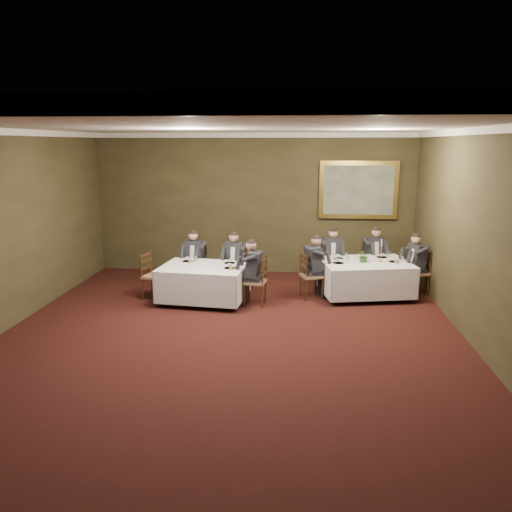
# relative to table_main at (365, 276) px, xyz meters

# --- Properties ---
(ground) EXTENTS (10.00, 10.00, 0.00)m
(ground) POSITION_rel_table_main_xyz_m (-2.59, -3.08, -0.45)
(ground) COLOR black
(ground) RESTS_ON ground
(ceiling) EXTENTS (8.00, 10.00, 0.10)m
(ceiling) POSITION_rel_table_main_xyz_m (-2.59, -3.08, 3.05)
(ceiling) COLOR silver
(ceiling) RESTS_ON back_wall
(back_wall) EXTENTS (8.00, 0.10, 3.50)m
(back_wall) POSITION_rel_table_main_xyz_m (-2.59, 1.92, 1.30)
(back_wall) COLOR #322D19
(back_wall) RESTS_ON ground
(front_wall) EXTENTS (8.00, 0.10, 3.50)m
(front_wall) POSITION_rel_table_main_xyz_m (-2.59, -8.08, 1.30)
(front_wall) COLOR #322D19
(front_wall) RESTS_ON ground
(right_wall) EXTENTS (0.10, 10.00, 3.50)m
(right_wall) POSITION_rel_table_main_xyz_m (1.41, -3.08, 1.30)
(right_wall) COLOR #322D19
(right_wall) RESTS_ON ground
(crown_molding) EXTENTS (8.00, 10.00, 0.12)m
(crown_molding) POSITION_rel_table_main_xyz_m (-2.59, -3.08, 2.99)
(crown_molding) COLOR white
(crown_molding) RESTS_ON back_wall
(table_main) EXTENTS (2.10, 1.74, 0.67)m
(table_main) POSITION_rel_table_main_xyz_m (0.00, 0.00, 0.00)
(table_main) COLOR black
(table_main) RESTS_ON ground
(table_second) EXTENTS (1.88, 1.52, 0.67)m
(table_second) POSITION_rel_table_main_xyz_m (-3.40, -0.67, -0.00)
(table_second) COLOR black
(table_second) RESTS_ON ground
(chair_main_backleft) EXTENTS (0.51, 0.50, 1.00)m
(chair_main_backleft) POSITION_rel_table_main_xyz_m (-0.67, 0.85, -0.17)
(chair_main_backleft) COLOR brown
(chair_main_backleft) RESTS_ON ground
(diner_main_backleft) EXTENTS (0.49, 0.55, 1.35)m
(diner_main_backleft) POSITION_rel_table_main_xyz_m (-0.67, 0.84, 0.06)
(diner_main_backleft) COLOR black
(diner_main_backleft) RESTS_ON chair_main_backleft
(chair_main_backright) EXTENTS (0.55, 0.54, 1.00)m
(chair_main_backright) POSITION_rel_table_main_xyz_m (0.31, 1.04, -0.17)
(chair_main_backright) COLOR brown
(chair_main_backright) RESTS_ON ground
(diner_main_backright) EXTENTS (0.54, 0.59, 1.35)m
(diner_main_backright) POSITION_rel_table_main_xyz_m (0.32, 1.03, 0.06)
(diner_main_backright) COLOR black
(diner_main_backright) RESTS_ON chair_main_backright
(chair_main_endleft) EXTENTS (0.54, 0.55, 1.00)m
(chair_main_endleft) POSITION_rel_table_main_xyz_m (-1.16, -0.22, -0.17)
(chair_main_endleft) COLOR brown
(chair_main_endleft) RESTS_ON ground
(diner_main_endleft) EXTENTS (0.59, 0.54, 1.35)m
(diner_main_endleft) POSITION_rel_table_main_xyz_m (-1.15, -0.22, 0.06)
(diner_main_endleft) COLOR black
(diner_main_endleft) RESTS_ON chair_main_endleft
(chair_main_endright) EXTENTS (0.53, 0.54, 1.00)m
(chair_main_endright) POSITION_rel_table_main_xyz_m (1.16, 0.22, -0.17)
(chair_main_endright) COLOR brown
(chair_main_endright) RESTS_ON ground
(diner_main_endright) EXTENTS (0.57, 0.52, 1.35)m
(diner_main_endright) POSITION_rel_table_main_xyz_m (1.15, 0.22, 0.06)
(diner_main_endright) COLOR black
(diner_main_endright) RESTS_ON chair_main_endright
(chair_sec_backleft) EXTENTS (0.52, 0.51, 1.00)m
(chair_sec_backleft) POSITION_rel_table_main_xyz_m (-3.76, 0.27, -0.17)
(chair_sec_backleft) COLOR brown
(chair_sec_backleft) RESTS_ON ground
(diner_sec_backleft) EXTENTS (0.50, 0.56, 1.35)m
(diner_sec_backleft) POSITION_rel_table_main_xyz_m (-3.77, 0.26, 0.06)
(diner_sec_backleft) COLOR black
(diner_sec_backleft) RESTS_ON chair_sec_backleft
(chair_sec_backright) EXTENTS (0.54, 0.52, 1.00)m
(chair_sec_backright) POSITION_rel_table_main_xyz_m (-2.83, 0.17, -0.17)
(chair_sec_backright) COLOR brown
(chair_sec_backright) RESTS_ON ground
(diner_sec_backright) EXTENTS (0.52, 0.57, 1.35)m
(diner_sec_backright) POSITION_rel_table_main_xyz_m (-2.83, 0.16, 0.06)
(diner_sec_backright) COLOR black
(diner_sec_backright) RESTS_ON chair_sec_backright
(chair_sec_endright) EXTENTS (0.48, 0.49, 1.00)m
(chair_sec_endright) POSITION_rel_table_main_xyz_m (-2.30, -0.80, -0.17)
(chair_sec_endright) COLOR brown
(chair_sec_endright) RESTS_ON ground
(diner_sec_endright) EXTENTS (0.53, 0.46, 1.35)m
(diner_sec_endright) POSITION_rel_table_main_xyz_m (-2.31, -0.79, 0.06)
(diner_sec_endright) COLOR black
(diner_sec_endright) RESTS_ON chair_sec_endright
(chair_sec_endleft) EXTENTS (0.51, 0.53, 1.00)m
(chair_sec_endleft) POSITION_rel_table_main_xyz_m (-4.50, -0.55, -0.17)
(chair_sec_endleft) COLOR brown
(chair_sec_endleft) RESTS_ON ground
(centerpiece) EXTENTS (0.33, 0.31, 0.31)m
(centerpiece) POSITION_rel_table_main_xyz_m (-0.04, -0.05, 0.47)
(centerpiece) COLOR #2D5926
(centerpiece) RESTS_ON table_main
(candlestick) EXTENTS (0.07, 0.07, 0.50)m
(candlestick) POSITION_rel_table_main_xyz_m (0.32, 0.01, 0.50)
(candlestick) COLOR #C48E3B
(candlestick) RESTS_ON table_main
(place_setting_table_main) EXTENTS (0.33, 0.31, 0.14)m
(place_setting_table_main) POSITION_rel_table_main_xyz_m (-0.51, 0.32, 0.35)
(place_setting_table_main) COLOR white
(place_setting_table_main) RESTS_ON table_main
(place_setting_table_second) EXTENTS (0.33, 0.31, 0.14)m
(place_setting_table_second) POSITION_rel_table_main_xyz_m (-3.77, -0.23, 0.35)
(place_setting_table_second) COLOR white
(place_setting_table_second) RESTS_ON table_second
(painting) EXTENTS (1.91, 0.09, 1.41)m
(painting) POSITION_rel_table_main_xyz_m (0.00, 1.86, 1.68)
(painting) COLOR gold
(painting) RESTS_ON back_wall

